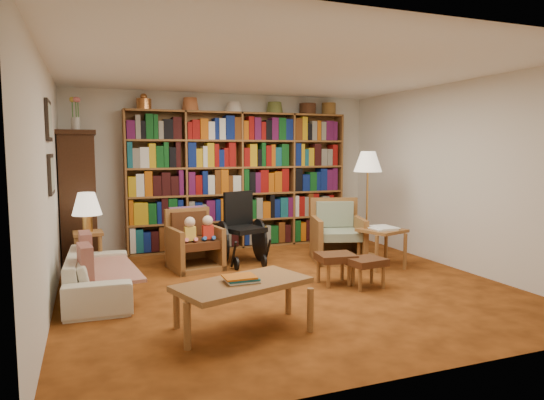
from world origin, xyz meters
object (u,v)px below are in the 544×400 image
sofa (99,275)px  armchair_sage (335,237)px  side_table_lamp (88,245)px  side_table_papers (382,235)px  footstool_a (366,264)px  floor_lamp (368,166)px  wheelchair (241,231)px  footstool_b (336,259)px  armchair_leather (194,243)px  coffee_table (243,287)px

sofa → armchair_sage: (3.26, 0.66, 0.10)m
side_table_lamp → side_table_papers: size_ratio=0.87×
side_table_papers → footstool_a: size_ratio=1.46×
side_table_lamp → floor_lamp: bearing=-3.4°
wheelchair → footstool_b: 1.65m
side_table_lamp → side_table_papers: bearing=-13.8°
sofa → side_table_papers: 3.65m
side_table_lamp → floor_lamp: 4.05m
side_table_lamp → wheelchair: size_ratio=0.57×
side_table_lamp → footstool_a: 3.46m
floor_lamp → side_table_papers: floor_lamp is taller
floor_lamp → wheelchair: bearing=171.9°
side_table_lamp → wheelchair: wheelchair is taller
side_table_papers → sofa: bearing=-179.7°
sofa → armchair_leather: armchair_leather is taller
armchair_leather → footstool_a: (1.68, -1.67, -0.05)m
armchair_sage → footstool_a: (-0.35, -1.41, -0.05)m
coffee_table → sofa: bearing=127.7°
armchair_leather → footstool_b: size_ratio=1.71×
armchair_sage → wheelchair: bearing=166.5°
armchair_sage → footstool_a: 1.46m
side_table_lamp → side_table_papers: side_table_lamp is taller
sofa → wheelchair: 2.18m
sofa → side_table_lamp: bearing=8.3°
footstool_a → coffee_table: bearing=-156.4°
wheelchair → side_table_papers: 1.95m
sofa → coffee_table: size_ratio=1.26×
footstool_a → footstool_b: bearing=135.9°
footstool_b → coffee_table: coffee_table is taller
footstool_b → coffee_table: 1.80m
sofa → footstool_b: (2.65, -0.50, 0.06)m
armchair_leather → armchair_sage: bearing=-7.3°
sofa → footstool_a: 3.01m
footstool_a → footstool_b: footstool_b is taller
footstool_b → side_table_lamp: bearing=152.3°
sofa → armchair_sage: armchair_sage is taller
armchair_leather → wheelchair: bearing=4.8°
side_table_papers → footstool_b: (-0.99, -0.52, -0.15)m
side_table_lamp → armchair_sage: (3.36, -0.29, -0.07)m
wheelchair → floor_lamp: size_ratio=0.64×
footstool_b → coffee_table: (-1.48, -1.02, 0.09)m
armchair_leather → footstool_a: bearing=-45.0°
armchair_sage → footstool_b: (-0.61, -1.16, -0.04)m
floor_lamp → footstool_a: 2.03m
wheelchair → floor_lamp: 2.11m
wheelchair → sofa: bearing=-153.3°
armchair_leather → coffee_table: size_ratio=0.62×
wheelchair → floor_lamp: floor_lamp is taller
side_table_lamp → coffee_table: (1.27, -2.46, -0.01)m
armchair_sage → footstool_a: armchair_sage is taller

